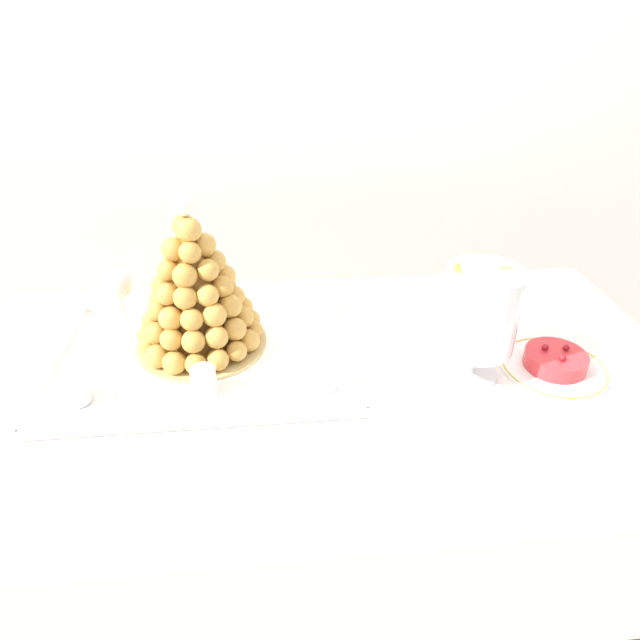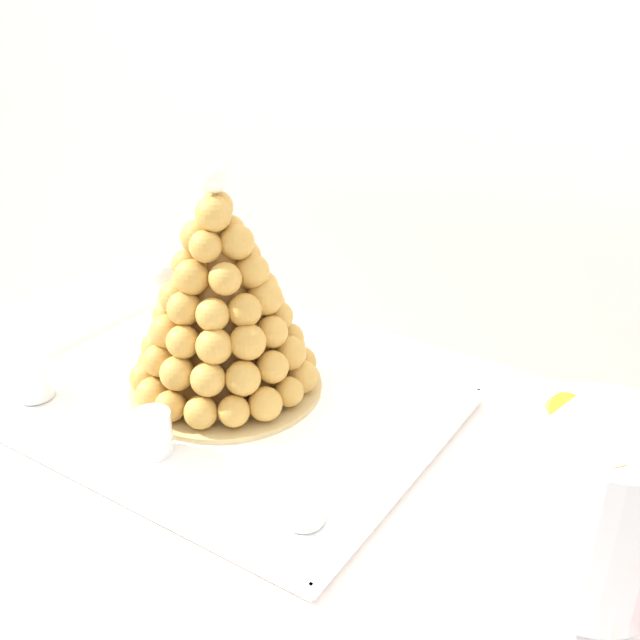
# 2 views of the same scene
# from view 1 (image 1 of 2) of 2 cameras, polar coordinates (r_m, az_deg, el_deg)

# --- Properties ---
(ground_plane) EXTENTS (12.00, 12.00, 0.00)m
(ground_plane) POSITION_cam_1_polar(r_m,az_deg,el_deg) (1.71, -0.09, -27.56)
(ground_plane) COLOR #B2A899
(backdrop_wall) EXTENTS (4.80, 0.10, 2.50)m
(backdrop_wall) POSITION_cam_1_polar(r_m,az_deg,el_deg) (1.86, -3.33, 24.84)
(backdrop_wall) COLOR silver
(backdrop_wall) RESTS_ON ground_plane
(buffet_table) EXTENTS (1.53, 0.83, 0.80)m
(buffet_table) POSITION_cam_1_polar(r_m,az_deg,el_deg) (1.17, -0.13, -9.80)
(buffet_table) COLOR brown
(buffet_table) RESTS_ON ground_plane
(serving_tray) EXTENTS (0.62, 0.44, 0.02)m
(serving_tray) POSITION_cam_1_polar(r_m,az_deg,el_deg) (1.16, -11.86, -3.83)
(serving_tray) COLOR white
(serving_tray) RESTS_ON buffet_table
(croquembouche) EXTENTS (0.28, 0.28, 0.34)m
(croquembouche) POSITION_cam_1_polar(r_m,az_deg,el_deg) (1.13, -13.12, 2.87)
(croquembouche) COLOR tan
(croquembouche) RESTS_ON serving_tray
(dessert_cup_left) EXTENTS (0.05, 0.05, 0.05)m
(dessert_cup_left) POSITION_cam_1_polar(r_m,az_deg,el_deg) (1.11, -24.64, -6.85)
(dessert_cup_left) COLOR silver
(dessert_cup_left) RESTS_ON serving_tray
(dessert_cup_mid_left) EXTENTS (0.05, 0.05, 0.06)m
(dessert_cup_mid_left) POSITION_cam_1_polar(r_m,az_deg,el_deg) (1.04, -12.21, -6.53)
(dessert_cup_mid_left) COLOR silver
(dessert_cup_mid_left) RESTS_ON serving_tray
(dessert_cup_centre) EXTENTS (0.05, 0.05, 0.05)m
(dessert_cup_centre) POSITION_cam_1_polar(r_m,az_deg,el_deg) (1.04, 0.54, -6.04)
(dessert_cup_centre) COLOR silver
(dessert_cup_centre) RESTS_ON serving_tray
(macaron_goblet) EXTENTS (0.15, 0.15, 0.24)m
(macaron_goblet) POSITION_cam_1_polar(r_m,az_deg,el_deg) (1.06, 16.62, 0.92)
(macaron_goblet) COLOR white
(macaron_goblet) RESTS_ON buffet_table
(fruit_tart_plate) EXTENTS (0.22, 0.22, 0.05)m
(fruit_tart_plate) POSITION_cam_1_polar(r_m,az_deg,el_deg) (1.21, 23.67, -4.22)
(fruit_tart_plate) COLOR white
(fruit_tart_plate) RESTS_ON buffet_table
(wine_glass) EXTENTS (0.07, 0.07, 0.16)m
(wine_glass) POSITION_cam_1_polar(r_m,az_deg,el_deg) (1.24, -20.69, 3.29)
(wine_glass) COLOR silver
(wine_glass) RESTS_ON buffet_table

